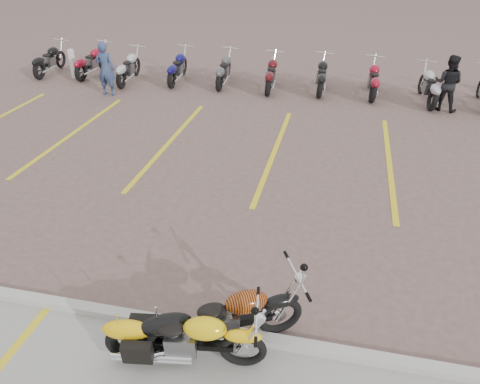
% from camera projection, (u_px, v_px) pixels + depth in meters
% --- Properties ---
extents(ground, '(100.00, 100.00, 0.00)m').
position_uv_depth(ground, '(237.00, 247.00, 8.00)').
color(ground, '#735A52').
rests_on(ground, ground).
extents(curb, '(60.00, 0.18, 0.12)m').
position_uv_depth(curb, '(203.00, 329.00, 6.28)').
color(curb, '#ADAAA3').
rests_on(curb, ground).
extents(parking_stripes, '(38.00, 5.50, 0.01)m').
position_uv_depth(parking_stripes, '(274.00, 151.00, 11.39)').
color(parking_stripes, gold).
rests_on(parking_stripes, ground).
extents(yellow_cruiser, '(1.99, 0.45, 0.82)m').
position_uv_depth(yellow_cruiser, '(182.00, 338.00, 5.68)').
color(yellow_cruiser, black).
rests_on(yellow_cruiser, ground).
extents(flame_cruiser, '(1.92, 1.14, 0.87)m').
position_uv_depth(flame_cruiser, '(220.00, 320.00, 5.91)').
color(flame_cruiser, black).
rests_on(flame_cruiser, ground).
extents(person_a, '(0.62, 0.41, 1.68)m').
position_uv_depth(person_a, '(106.00, 69.00, 14.85)').
color(person_a, navy).
rests_on(person_a, ground).
extents(person_b, '(0.96, 0.87, 1.62)m').
position_uv_depth(person_b, '(448.00, 83.00, 13.59)').
color(person_b, black).
rests_on(person_b, ground).
extents(bollard, '(0.16, 0.16, 1.00)m').
position_uv_depth(bollard, '(73.00, 64.00, 16.77)').
color(bollard, white).
rests_on(bollard, ground).
extents(bg_bike_row, '(20.49, 2.02, 1.10)m').
position_uv_depth(bg_bike_row, '(320.00, 76.00, 15.18)').
color(bg_bike_row, black).
rests_on(bg_bike_row, ground).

